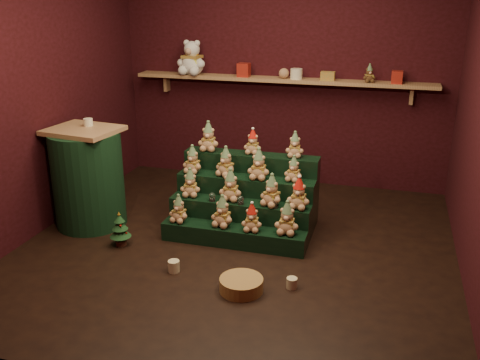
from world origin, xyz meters
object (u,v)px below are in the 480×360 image
(riser_tier_front, at_px, (233,236))
(mini_christmas_tree, at_px, (120,229))
(snow_globe_a, at_px, (212,197))
(snow_globe_b, at_px, (241,200))
(side_table, at_px, (88,178))
(mug_right, at_px, (292,283))
(mug_left, at_px, (174,266))
(white_bear, at_px, (192,53))
(snow_globe_c, at_px, (275,204))
(brown_bear, at_px, (369,73))
(wicker_basket, at_px, (241,285))

(riser_tier_front, bearing_deg, mini_christmas_tree, -163.58)
(snow_globe_a, xyz_separation_m, snow_globe_b, (0.29, 0.00, -0.00))
(side_table, bearing_deg, mug_right, -9.86)
(mini_christmas_tree, relative_size, mug_left, 3.41)
(snow_globe_b, distance_m, white_bear, 2.30)
(mug_left, bearing_deg, snow_globe_b, 64.76)
(riser_tier_front, distance_m, mug_right, 0.93)
(snow_globe_b, bearing_deg, mug_right, -49.94)
(snow_globe_c, bearing_deg, riser_tier_front, -156.29)
(mug_right, bearing_deg, riser_tier_front, 137.78)
(mini_christmas_tree, bearing_deg, white_bear, 90.77)
(snow_globe_c, distance_m, mug_right, 0.92)
(brown_bear, bearing_deg, mug_right, -120.94)
(snow_globe_b, relative_size, white_bear, 0.16)
(snow_globe_a, relative_size, white_bear, 0.16)
(riser_tier_front, height_order, snow_globe_c, snow_globe_c)
(snow_globe_b, bearing_deg, riser_tier_front, -100.10)
(side_table, relative_size, mug_right, 11.36)
(riser_tier_front, distance_m, snow_globe_c, 0.51)
(snow_globe_b, height_order, mug_right, snow_globe_b)
(mug_left, relative_size, wicker_basket, 0.28)
(mug_right, distance_m, brown_bear, 2.81)
(snow_globe_b, xyz_separation_m, mug_left, (-0.38, -0.80, -0.35))
(mug_right, distance_m, white_bear, 3.36)
(snow_globe_a, relative_size, mug_left, 0.84)
(snow_globe_b, relative_size, brown_bear, 0.42)
(snow_globe_c, xyz_separation_m, mug_left, (-0.71, -0.80, -0.35))
(snow_globe_b, distance_m, mug_right, 1.09)
(side_table, height_order, wicker_basket, side_table)
(snow_globe_b, xyz_separation_m, mini_christmas_tree, (-1.06, -0.46, -0.23))
(snow_globe_a, relative_size, wicker_basket, 0.24)
(mini_christmas_tree, relative_size, brown_bear, 1.74)
(side_table, bearing_deg, snow_globe_b, 10.53)
(snow_globe_a, distance_m, snow_globe_b, 0.29)
(side_table, distance_m, brown_bear, 3.28)
(wicker_basket, xyz_separation_m, brown_bear, (0.76, 2.58, 1.36))
(side_table, bearing_deg, mini_christmas_tree, -27.88)
(side_table, xyz_separation_m, mug_right, (2.25, -0.69, -0.46))
(mini_christmas_tree, distance_m, wicker_basket, 1.42)
(side_table, bearing_deg, wicker_basket, -17.25)
(side_table, relative_size, mini_christmas_tree, 2.96)
(side_table, bearing_deg, mug_left, -22.94)
(snow_globe_b, xyz_separation_m, white_bear, (-1.09, 1.64, 1.18))
(white_bear, xyz_separation_m, brown_bear, (2.12, 0.00, -0.16))
(snow_globe_a, xyz_separation_m, mug_left, (-0.09, -0.80, -0.35))
(snow_globe_c, relative_size, white_bear, 0.17)
(snow_globe_a, height_order, mug_right, snow_globe_a)
(snow_globe_c, height_order, brown_bear, brown_bear)
(snow_globe_b, relative_size, mug_right, 0.93)
(snow_globe_c, relative_size, side_table, 0.08)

